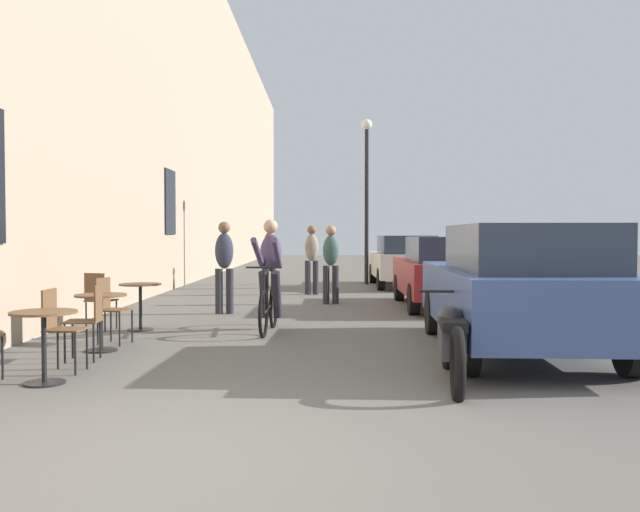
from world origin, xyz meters
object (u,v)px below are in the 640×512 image
at_px(cafe_chair_mid_toward_street, 89,316).
at_px(cyclist_on_bicycle, 270,278).
at_px(pedestrian_far, 312,256).
at_px(pedestrian_mid, 331,260).
at_px(cafe_chair_near_toward_wall, 59,324).
at_px(parked_car_nearest, 518,287).
at_px(parked_car_third, 404,260).
at_px(cafe_table_mid, 101,310).
at_px(parked_car_second, 444,271).
at_px(cafe_table_far, 140,296).
at_px(parked_motorcycle, 452,341).
at_px(pedestrian_near, 224,262).
at_px(cafe_chair_mid_toward_wall, 110,305).
at_px(pedestrian_furthest, 270,252).
at_px(street_lamp, 367,180).
at_px(cafe_chair_far_toward_street, 98,297).
at_px(cafe_table_near, 44,331).

relative_size(cafe_chair_mid_toward_street, cyclist_on_bicycle, 0.51).
distance_m(cyclist_on_bicycle, pedestrian_far, 6.29).
bearing_deg(pedestrian_mid, cafe_chair_near_toward_wall, -112.44).
height_order(parked_car_nearest, parked_car_third, parked_car_nearest).
relative_size(pedestrian_mid, pedestrian_far, 0.98).
xyz_separation_m(cafe_table_mid, pedestrian_far, (2.48, 8.09, 0.44)).
distance_m(parked_car_second, parked_car_third, 5.49).
bearing_deg(cafe_table_mid, cafe_chair_mid_toward_street, -83.15).
bearing_deg(cafe_table_far, parked_motorcycle, -40.89).
relative_size(cafe_table_mid, pedestrian_near, 0.42).
bearing_deg(parked_motorcycle, cafe_chair_mid_toward_wall, 151.38).
height_order(pedestrian_mid, parked_motorcycle, pedestrian_mid).
relative_size(cafe_chair_mid_toward_wall, parked_car_second, 0.22).
distance_m(pedestrian_furthest, street_lamp, 3.85).
bearing_deg(pedestrian_mid, parked_car_second, -17.50).
xyz_separation_m(cafe_chair_mid_toward_street, cafe_chair_far_toward_street, (-0.72, 2.43, 0.00)).
distance_m(cafe_chair_near_toward_wall, parked_car_second, 8.28).
relative_size(cafe_table_far, parked_car_nearest, 0.16).
relative_size(cafe_table_near, pedestrian_mid, 0.43).
relative_size(cafe_table_near, pedestrian_furthest, 0.41).
xyz_separation_m(pedestrian_near, pedestrian_far, (1.53, 4.06, -0.01)).
height_order(pedestrian_mid, parked_car_second, pedestrian_mid).
xyz_separation_m(parked_car_nearest, parked_car_third, (-0.18, 10.71, -0.07)).
relative_size(cafe_table_near, cafe_chair_mid_toward_wall, 0.81).
distance_m(cyclist_on_bicycle, parked_car_second, 4.61).
distance_m(cafe_chair_near_toward_wall, parked_car_nearest, 5.36).
distance_m(cafe_table_mid, cafe_table_far, 1.87).
distance_m(cafe_table_far, cafe_chair_far_toward_street, 0.63).
xyz_separation_m(cafe_table_mid, pedestrian_furthest, (1.28, 9.98, 0.47)).
relative_size(pedestrian_far, pedestrian_furthest, 0.97).
distance_m(cafe_chair_near_toward_wall, parked_car_third, 12.93).
xyz_separation_m(cafe_chair_mid_toward_street, cyclist_on_bicycle, (1.90, 2.46, 0.29)).
height_order(cafe_chair_near_toward_wall, street_lamp, street_lamp).
relative_size(cafe_chair_mid_toward_wall, pedestrian_far, 0.52).
relative_size(cafe_table_near, parked_motorcycle, 0.34).
bearing_deg(cafe_table_mid, parked_motorcycle, -22.53).
bearing_deg(cyclist_on_bicycle, cafe_chair_mid_toward_wall, -148.70).
height_order(pedestrian_near, parked_car_second, pedestrian_near).
relative_size(cafe_chair_mid_toward_wall, parked_motorcycle, 0.42).
relative_size(pedestrian_near, street_lamp, 0.35).
height_order(street_lamp, parked_car_second, street_lamp).
distance_m(cafe_table_near, cafe_table_mid, 1.87).
height_order(pedestrian_far, street_lamp, street_lamp).
distance_m(street_lamp, parked_car_third, 2.77).
relative_size(cyclist_on_bicycle, pedestrian_furthest, 1.00).
distance_m(cafe_chair_mid_toward_wall, street_lamp, 12.08).
xyz_separation_m(cafe_chair_near_toward_wall, cafe_table_far, (-0.01, 3.18, 0.00)).
height_order(cafe_chair_near_toward_wall, parked_car_third, parked_car_third).
distance_m(cafe_chair_mid_toward_street, parked_car_second, 7.71).
xyz_separation_m(cafe_chair_far_toward_street, cyclist_on_bicycle, (2.62, 0.03, 0.29)).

